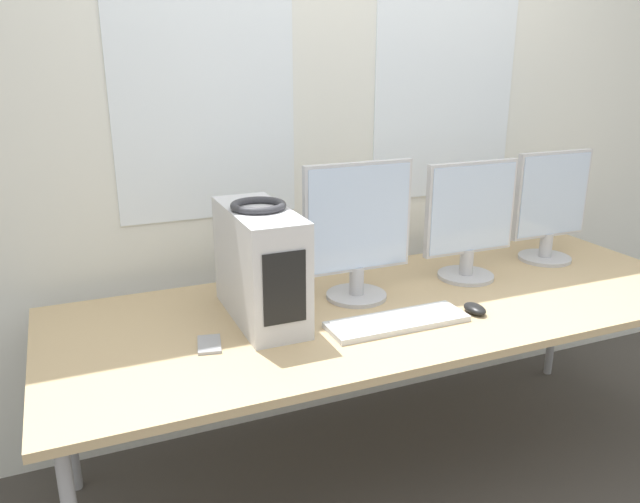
# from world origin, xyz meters

# --- Properties ---
(wall_back) EXTENTS (8.00, 0.07, 2.70)m
(wall_back) POSITION_xyz_m (0.00, 1.08, 1.35)
(wall_back) COLOR silver
(wall_back) RESTS_ON ground_plane
(desk) EXTENTS (2.53, 0.95, 0.75)m
(desk) POSITION_xyz_m (0.00, 0.47, 0.71)
(desk) COLOR tan
(desk) RESTS_ON ground_plane
(pc_tower) EXTENTS (0.20, 0.50, 0.39)m
(pc_tower) POSITION_xyz_m (-0.50, 0.54, 0.95)
(pc_tower) COLOR silver
(pc_tower) RESTS_ON desk
(headphones) EXTENTS (0.19, 0.19, 0.02)m
(headphones) POSITION_xyz_m (-0.50, 0.54, 1.16)
(headphones) COLOR #333338
(headphones) RESTS_ON pc_tower
(monitor_main) EXTENTS (0.43, 0.23, 0.52)m
(monitor_main) POSITION_xyz_m (-0.11, 0.58, 1.01)
(monitor_main) COLOR #B7B7BC
(monitor_main) RESTS_ON desk
(monitor_right_near) EXTENTS (0.41, 0.23, 0.49)m
(monitor_right_near) POSITION_xyz_m (0.40, 0.60, 0.99)
(monitor_right_near) COLOR #B7B7BC
(monitor_right_near) RESTS_ON desk
(monitor_right_far) EXTENTS (0.38, 0.23, 0.49)m
(monitor_right_far) POSITION_xyz_m (0.87, 0.65, 0.99)
(monitor_right_far) COLOR #B7B7BC
(monitor_right_far) RESTS_ON desk
(keyboard) EXTENTS (0.50, 0.16, 0.02)m
(keyboard) POSITION_xyz_m (-0.09, 0.30, 0.76)
(keyboard) COLOR silver
(keyboard) RESTS_ON desk
(mouse) EXTENTS (0.06, 0.10, 0.03)m
(mouse) POSITION_xyz_m (0.21, 0.28, 0.77)
(mouse) COLOR black
(mouse) RESTS_ON desk
(cell_phone) EXTENTS (0.10, 0.14, 0.01)m
(cell_phone) POSITION_xyz_m (-0.73, 0.39, 0.76)
(cell_phone) COLOR #99999E
(cell_phone) RESTS_ON desk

